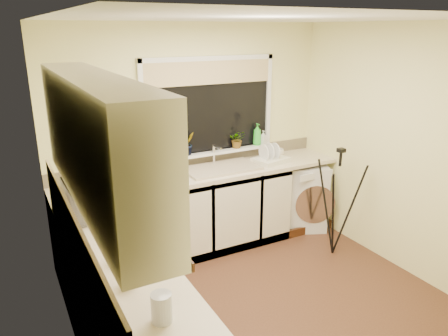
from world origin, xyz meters
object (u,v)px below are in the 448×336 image
(soap_bottle_green, at_px, (257,134))
(tripod, at_px, (337,203))
(washing_machine, at_px, (300,195))
(dish_rack, at_px, (271,160))
(cup_back, at_px, (279,153))
(cup_left, at_px, (133,277))
(plant_d, at_px, (237,139))
(soap_bottle_clear, at_px, (263,138))
(glass_jug, at_px, (162,308))
(plant_a, at_px, (166,147))
(laptop, at_px, (141,180))
(microwave, at_px, (89,199))
(plant_b, at_px, (188,144))
(steel_jar, at_px, (120,255))
(kettle, at_px, (101,207))

(soap_bottle_green, bearing_deg, tripod, -69.98)
(washing_machine, relative_size, dish_rack, 2.12)
(cup_back, xyz_separation_m, cup_left, (-2.35, -1.84, 0.00))
(tripod, xyz_separation_m, plant_d, (-0.65, 1.02, 0.55))
(soap_bottle_clear, bearing_deg, tripod, -73.52)
(glass_jug, bearing_deg, plant_a, 68.43)
(plant_d, bearing_deg, dish_rack, -42.85)
(laptop, distance_m, microwave, 0.76)
(plant_b, bearing_deg, laptop, -154.40)
(laptop, distance_m, dish_rack, 1.56)
(plant_a, bearing_deg, soap_bottle_clear, 0.08)
(plant_d, xyz_separation_m, soap_bottle_clear, (0.35, -0.01, -0.02))
(laptop, bearing_deg, cup_back, -12.18)
(glass_jug, bearing_deg, dish_rack, 44.90)
(dish_rack, distance_m, microwave, 2.21)
(laptop, xyz_separation_m, soap_bottle_clear, (1.62, 0.30, 0.17))
(dish_rack, xyz_separation_m, cup_back, (0.22, 0.15, 0.02))
(washing_machine, xyz_separation_m, plant_d, (-0.75, 0.26, 0.74))
(washing_machine, distance_m, cup_back, 0.61)
(cup_back, bearing_deg, plant_b, 173.71)
(tripod, height_order, plant_a, plant_a)
(steel_jar, bearing_deg, plant_a, 59.74)
(laptop, relative_size, soap_bottle_clear, 2.16)
(tripod, bearing_deg, kettle, -158.94)
(cup_back, bearing_deg, kettle, -161.59)
(plant_b, xyz_separation_m, plant_d, (0.62, -0.00, -0.02))
(dish_rack, relative_size, soap_bottle_clear, 2.26)
(washing_machine, distance_m, soap_bottle_clear, 0.87)
(washing_machine, relative_size, soap_bottle_clear, 4.80)
(tripod, relative_size, cup_back, 9.45)
(tripod, distance_m, glass_jug, 2.82)
(steel_jar, relative_size, microwave, 0.21)
(plant_d, bearing_deg, soap_bottle_green, 1.35)
(dish_rack, height_order, microwave, microwave)
(kettle, height_order, glass_jug, kettle)
(plant_b, relative_size, plant_d, 1.22)
(plant_d, xyz_separation_m, cup_back, (0.51, -0.12, -0.20))
(washing_machine, relative_size, glass_jug, 4.99)
(tripod, xyz_separation_m, glass_jug, (-2.46, -1.34, 0.38))
(dish_rack, xyz_separation_m, cup_left, (-2.14, -1.69, 0.02))
(microwave, height_order, soap_bottle_green, soap_bottle_green)
(glass_jug, relative_size, plant_a, 0.64)
(soap_bottle_green, relative_size, cup_back, 2.03)
(washing_machine, height_order, laptop, laptop)
(soap_bottle_green, xyz_separation_m, cup_left, (-2.12, -1.96, -0.23))
(glass_jug, xyz_separation_m, microwave, (-0.05, 1.59, 0.06))
(washing_machine, distance_m, tripod, 0.79)
(soap_bottle_clear, height_order, cup_left, soap_bottle_clear)
(washing_machine, height_order, plant_d, plant_d)
(plant_a, bearing_deg, plant_d, 0.84)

